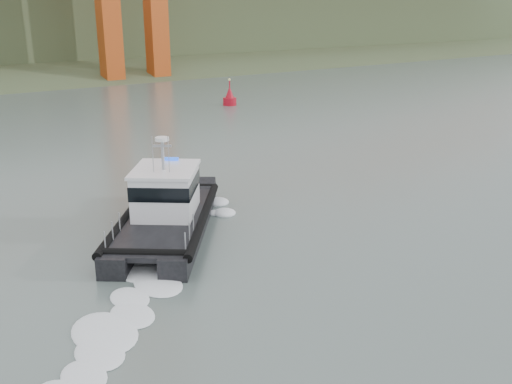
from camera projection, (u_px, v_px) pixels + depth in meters
ground at (398, 312)px, 22.53m from camera, size 400.00×400.00×0.00m
patrol_boat at (166, 209)px, 29.98m from camera, size 9.96×11.26×5.39m
nav_buoy at (230, 98)px, 69.47m from camera, size 1.64×1.64×3.42m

